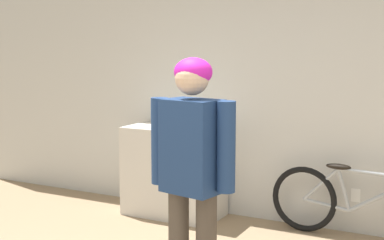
{
  "coord_description": "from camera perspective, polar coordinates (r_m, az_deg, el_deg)",
  "views": [
    {
      "loc": [
        1.39,
        -2.15,
        1.65
      ],
      "look_at": [
        -0.1,
        0.73,
        1.22
      ],
      "focal_mm": 50.0,
      "sensor_mm": 36.0,
      "label": 1
    }
  ],
  "objects": [
    {
      "name": "wall_back",
      "position": [
        5.05,
        11.39,
        3.44
      ],
      "size": [
        8.0,
        0.07,
        2.6
      ],
      "color": "silver",
      "rests_on": "ground_plane"
    },
    {
      "name": "side_shelf",
      "position": [
        5.34,
        -1.94,
        -5.49
      ],
      "size": [
        0.96,
        0.51,
        0.89
      ],
      "color": "beige",
      "rests_on": "ground_plane"
    },
    {
      "name": "person",
      "position": [
        3.31,
        0.01,
        -4.36
      ],
      "size": [
        0.57,
        0.3,
        1.6
      ],
      "rotation": [
        0.0,
        0.0,
        -0.19
      ],
      "color": "#4C4238",
      "rests_on": "ground_plane"
    },
    {
      "name": "bicycle",
      "position": [
        4.86,
        17.92,
        -8.65
      ],
      "size": [
        1.68,
        0.46,
        0.67
      ],
      "rotation": [
        0.0,
        0.0,
        -0.05
      ],
      "color": "black",
      "rests_on": "ground_plane"
    },
    {
      "name": "banana",
      "position": [
        5.3,
        -1.22,
        -0.51
      ],
      "size": [
        0.32,
        0.09,
        0.04
      ],
      "color": "#EAD64C",
      "rests_on": "side_shelf"
    }
  ]
}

